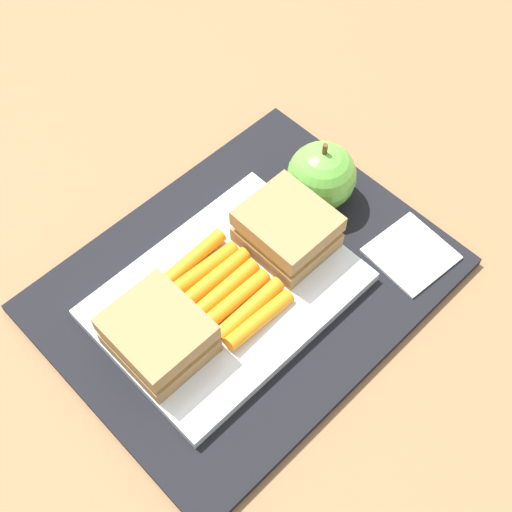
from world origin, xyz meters
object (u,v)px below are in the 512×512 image
sandwich_half_right (287,229)px  sandwich_half_left (158,335)px  food_tray (227,295)px  carrot_sticks_bundle (226,288)px  apple (322,176)px  paper_napkin (411,254)px

sandwich_half_right → sandwich_half_left: bearing=180.0°
food_tray → carrot_sticks_bundle: (-0.00, 0.00, 0.01)m
food_tray → sandwich_half_left: bearing=180.0°
sandwich_half_left → apple: apple is taller
sandwich_half_right → apple: 0.07m
sandwich_half_left → sandwich_half_right: (0.16, 0.00, 0.00)m
sandwich_half_right → paper_napkin: (0.08, -0.09, -0.03)m
carrot_sticks_bundle → apple: bearing=7.8°
sandwich_half_right → apple: size_ratio=1.00×
paper_napkin → food_tray: bearing=151.0°
sandwich_half_left → carrot_sticks_bundle: (0.08, 0.00, -0.02)m
sandwich_half_left → food_tray: bearing=0.0°
food_tray → apple: apple is taller
sandwich_half_right → carrot_sticks_bundle: 0.08m
carrot_sticks_bundle → paper_napkin: size_ratio=1.47×
carrot_sticks_bundle → paper_napkin: (0.16, -0.09, -0.02)m
paper_napkin → carrot_sticks_bundle: bearing=151.0°
carrot_sticks_bundle → apple: (0.15, 0.02, 0.02)m
sandwich_half_right → apple: (0.07, 0.02, 0.00)m
sandwich_half_left → apple: bearing=5.2°
apple → paper_napkin: apple is taller
carrot_sticks_bundle → paper_napkin: carrot_sticks_bundle is taller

